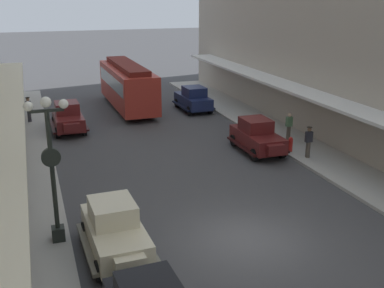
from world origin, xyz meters
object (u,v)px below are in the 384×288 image
object	(u,v)px
parked_car_4	(115,228)
streetcar	(128,84)
lamp_post_with_clock	(52,165)
pedestrian_2	(309,142)
fire_hydrant	(290,144)
pedestrian_1	(29,109)
parked_car_2	(193,98)
pedestrian_0	(289,126)
parked_car_3	(68,117)
parked_car_0	(257,135)

from	to	relation	value
parked_car_4	streetcar	distance (m)	21.16
lamp_post_with_clock	pedestrian_2	xyz separation A→B (m)	(13.12, 4.76, -1.97)
fire_hydrant	streetcar	bearing A→B (deg)	114.94
pedestrian_2	pedestrian_1	bearing A→B (deg)	137.97
fire_hydrant	pedestrian_1	xyz separation A→B (m)	(-13.40, 11.25, 0.45)
parked_car_2	lamp_post_with_clock	xyz separation A→B (m)	(-11.01, -17.11, 2.04)
pedestrian_0	pedestrian_1	world-z (taller)	pedestrian_1
fire_hydrant	pedestrian_0	size ratio (longest dim) A/B	0.50
streetcar	pedestrian_1	distance (m)	7.55
lamp_post_with_clock	parked_car_3	bearing A→B (deg)	83.45
parked_car_0	pedestrian_0	distance (m)	2.66
streetcar	fire_hydrant	distance (m)	14.79
parked_car_3	pedestrian_1	world-z (taller)	parked_car_3
streetcar	pedestrian_2	distance (m)	15.96
fire_hydrant	pedestrian_1	bearing A→B (deg)	139.99
lamp_post_with_clock	pedestrian_1	xyz separation A→B (m)	(-0.65, 17.17, -1.97)
parked_car_4	pedestrian_1	bearing A→B (deg)	97.51
pedestrian_1	streetcar	bearing A→B (deg)	16.32
lamp_post_with_clock	fire_hydrant	world-z (taller)	lamp_post_with_clock
parked_car_2	pedestrian_2	world-z (taller)	parked_car_2
pedestrian_0	pedestrian_1	bearing A→B (deg)	146.82
lamp_post_with_clock	pedestrian_2	world-z (taller)	lamp_post_with_clock
parked_car_3	streetcar	distance (m)	6.87
parked_car_2	parked_car_4	bearing A→B (deg)	-116.60
pedestrian_1	parked_car_3	bearing A→B (deg)	-48.63
parked_car_2	pedestrian_1	world-z (taller)	parked_car_2
parked_car_3	parked_car_4	size ratio (longest dim) A/B	0.99
parked_car_3	pedestrian_2	xyz separation A→B (m)	(11.45, -9.77, 0.07)
pedestrian_2	parked_car_4	bearing A→B (deg)	-151.80
parked_car_0	pedestrian_2	size ratio (longest dim) A/B	2.56
parked_car_2	pedestrian_0	size ratio (longest dim) A/B	2.62
streetcar	pedestrian_1	bearing A→B (deg)	-163.68
parked_car_4	fire_hydrant	bearing A→B (deg)	33.43
parked_car_0	lamp_post_with_clock	distance (m)	13.30
parked_car_0	streetcar	distance (m)	13.27
pedestrian_0	pedestrian_2	xyz separation A→B (m)	(-0.58, -3.03, 0.02)
pedestrian_0	pedestrian_2	world-z (taller)	pedestrian_2
streetcar	pedestrian_1	world-z (taller)	streetcar
parked_car_0	parked_car_2	bearing A→B (deg)	90.99
parked_car_2	fire_hydrant	bearing A→B (deg)	-81.19
parked_car_0	pedestrian_2	distance (m)	2.87
streetcar	pedestrian_0	world-z (taller)	streetcar
parked_car_3	parked_car_4	distance (m)	15.85
parked_car_3	pedestrian_2	size ratio (longest dim) A/B	2.56
streetcar	pedestrian_2	xyz separation A→B (m)	(6.58, -14.52, -0.89)
streetcar	lamp_post_with_clock	distance (m)	20.38
parked_car_0	pedestrian_2	xyz separation A→B (m)	(1.92, -2.13, 0.07)
parked_car_0	parked_car_3	size ratio (longest dim) A/B	1.00
parked_car_3	lamp_post_with_clock	world-z (taller)	lamp_post_with_clock
parked_car_0	parked_car_4	distance (m)	12.48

